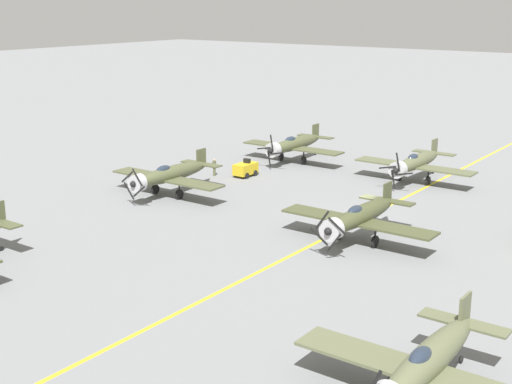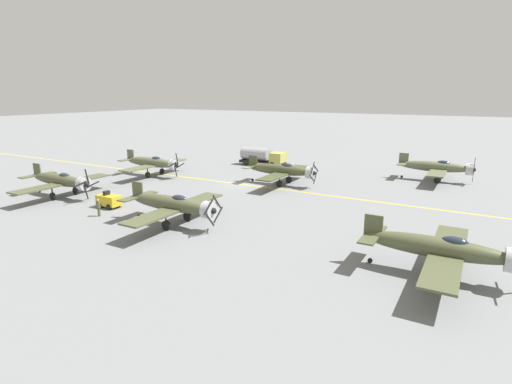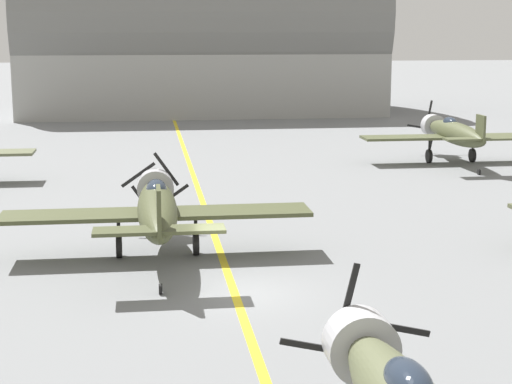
# 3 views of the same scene
# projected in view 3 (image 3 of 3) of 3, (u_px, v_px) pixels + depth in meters

# --- Properties ---
(ground_plane) EXTENTS (400.00, 400.00, 0.00)m
(ground_plane) POSITION_uv_depth(u_px,v_px,m) (234.00, 293.00, 28.93)
(ground_plane) COLOR slate
(taxiway_stripe) EXTENTS (0.30, 160.00, 0.01)m
(taxiway_stripe) POSITION_uv_depth(u_px,v_px,m) (234.00, 293.00, 28.93)
(taxiway_stripe) COLOR yellow
(taxiway_stripe) RESTS_ON ground
(airplane_far_right) EXTENTS (12.00, 9.98, 3.79)m
(airplane_far_right) POSITION_uv_depth(u_px,v_px,m) (454.00, 133.00, 56.22)
(airplane_far_right) COLOR #4D5234
(airplane_far_right) RESTS_ON ground
(airplane_mid_center) EXTENTS (12.00, 9.98, 3.65)m
(airplane_mid_center) POSITION_uv_depth(u_px,v_px,m) (157.00, 208.00, 32.88)
(airplane_mid_center) COLOR #474C2D
(airplane_mid_center) RESTS_ON ground
(hangar) EXTENTS (36.59, 19.59, 20.08)m
(hangar) POSITION_uv_depth(u_px,v_px,m) (200.00, 30.00, 89.93)
(hangar) COLOR #9E9E99
(hangar) RESTS_ON ground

